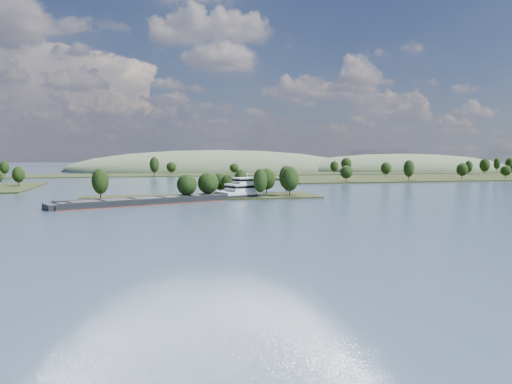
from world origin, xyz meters
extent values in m
plane|color=#364B5D|center=(0.00, 120.00, 0.00)|extent=(1800.00, 1800.00, 0.00)
cube|color=black|center=(0.00, 180.00, 0.00)|extent=(100.00, 30.00, 1.20)
cylinder|color=black|center=(23.22, 169.27, 2.55)|extent=(0.50, 0.50, 3.91)
ellipsoid|color=black|center=(23.22, 169.27, 7.53)|extent=(5.93, 5.93, 10.05)
cylinder|color=black|center=(10.31, 192.46, 2.18)|extent=(0.50, 0.50, 3.15)
ellipsoid|color=black|center=(10.31, 192.46, 6.18)|extent=(7.42, 7.42, 8.10)
cylinder|color=black|center=(1.79, 171.62, 2.33)|extent=(0.50, 0.50, 3.47)
ellipsoid|color=black|center=(1.79, 171.62, 6.74)|extent=(8.55, 8.55, 8.91)
cylinder|color=black|center=(12.58, 184.43, 2.11)|extent=(0.50, 0.50, 3.01)
ellipsoid|color=black|center=(12.58, 184.43, 5.94)|extent=(6.69, 6.69, 7.75)
cylinder|color=black|center=(-7.35, 166.53, 2.27)|extent=(0.50, 0.50, 3.34)
ellipsoid|color=black|center=(-7.35, 166.53, 6.52)|extent=(8.11, 8.11, 8.60)
cylinder|color=black|center=(-40.75, 175.89, 2.63)|extent=(0.50, 0.50, 4.06)
ellipsoid|color=black|center=(-40.75, 175.89, 7.79)|extent=(6.70, 6.70, 10.43)
cylinder|color=black|center=(18.23, 184.41, 2.45)|extent=(0.50, 0.50, 3.69)
ellipsoid|color=black|center=(18.23, 184.41, 7.14)|extent=(5.84, 5.84, 9.49)
cylinder|color=black|center=(39.89, 186.79, 2.68)|extent=(0.50, 0.50, 4.15)
ellipsoid|color=black|center=(39.89, 186.79, 7.96)|extent=(6.50, 6.50, 10.68)
cylinder|color=black|center=(37.06, 172.53, 2.67)|extent=(0.50, 0.50, 4.14)
ellipsoid|color=black|center=(37.06, 172.53, 7.94)|extent=(7.80, 7.80, 10.66)
cylinder|color=black|center=(30.22, 185.25, 2.50)|extent=(0.50, 0.50, 3.79)
ellipsoid|color=black|center=(30.22, 185.25, 7.31)|extent=(8.09, 8.09, 9.75)
cylinder|color=black|center=(-90.04, 268.12, 2.58)|extent=(0.50, 0.50, 3.56)
ellipsoid|color=black|center=(-90.04, 268.12, 7.10)|extent=(6.74, 6.74, 9.14)
cube|color=black|center=(230.00, 300.00, 0.00)|extent=(320.00, 90.00, 1.60)
cylinder|color=black|center=(105.05, 267.03, 2.45)|extent=(0.50, 0.50, 3.29)
ellipsoid|color=black|center=(105.05, 267.03, 6.63)|extent=(7.85, 7.85, 8.46)
cylinder|color=black|center=(260.51, 333.33, 3.02)|extent=(0.50, 0.50, 4.44)
ellipsoid|color=black|center=(260.51, 333.33, 8.67)|extent=(8.51, 8.51, 11.42)
cylinder|color=black|center=(237.35, 281.11, 2.28)|extent=(0.50, 0.50, 2.96)
ellipsoid|color=black|center=(237.35, 281.11, 6.05)|extent=(7.63, 7.63, 7.62)
cylinder|color=black|center=(197.70, 276.92, 2.62)|extent=(0.50, 0.50, 3.64)
ellipsoid|color=black|center=(197.70, 276.92, 7.25)|extent=(8.08, 8.08, 9.36)
cylinder|color=black|center=(149.21, 265.91, 3.03)|extent=(0.50, 0.50, 4.46)
ellipsoid|color=black|center=(149.21, 265.91, 8.69)|extent=(7.19, 7.19, 11.46)
cylinder|color=black|center=(157.82, 280.34, 2.29)|extent=(0.50, 0.50, 2.98)
ellipsoid|color=black|center=(157.82, 280.34, 6.08)|extent=(6.18, 6.18, 7.66)
cylinder|color=black|center=(159.90, 316.86, 2.63)|extent=(0.50, 0.50, 3.66)
ellipsoid|color=black|center=(159.90, 316.86, 7.29)|extent=(8.02, 8.02, 9.42)
cylinder|color=black|center=(242.54, 329.89, 2.75)|extent=(0.50, 0.50, 3.89)
ellipsoid|color=black|center=(242.54, 329.89, 7.69)|extent=(6.30, 6.30, 10.00)
cube|color=black|center=(0.00, 400.00, 0.00)|extent=(900.00, 60.00, 1.20)
cylinder|color=black|center=(344.68, 401.94, 2.86)|extent=(0.50, 0.50, 4.51)
ellipsoid|color=black|center=(344.68, 401.94, 8.59)|extent=(9.65, 9.65, 11.60)
cylinder|color=black|center=(144.33, 381.48, 2.45)|extent=(0.50, 0.50, 3.69)
ellipsoid|color=black|center=(144.33, 381.48, 7.14)|extent=(7.11, 7.11, 9.50)
cylinder|color=black|center=(3.43, 405.13, 2.34)|extent=(0.50, 0.50, 3.48)
ellipsoid|color=black|center=(3.43, 405.13, 6.76)|extent=(8.45, 8.45, 8.94)
cylinder|color=black|center=(319.96, 390.85, 2.83)|extent=(0.50, 0.50, 4.47)
ellipsoid|color=black|center=(319.96, 390.85, 8.52)|extent=(6.44, 6.44, 11.49)
cylinder|color=black|center=(170.61, 415.05, 2.86)|extent=(0.50, 0.50, 4.52)
ellipsoid|color=black|center=(170.61, 415.05, 8.61)|extent=(10.07, 10.07, 11.63)
cylinder|color=black|center=(-126.42, 394.09, 2.63)|extent=(0.50, 0.50, 4.05)
ellipsoid|color=black|center=(-126.42, 394.09, 7.78)|extent=(7.36, 7.36, 10.42)
cylinder|color=black|center=(55.79, 390.37, 2.14)|extent=(0.50, 0.50, 3.08)
ellipsoid|color=black|center=(55.79, 390.37, 6.06)|extent=(8.05, 8.05, 7.92)
cylinder|color=black|center=(-11.85, 381.28, 3.10)|extent=(0.50, 0.50, 4.99)
ellipsoid|color=black|center=(-11.85, 381.28, 9.45)|extent=(7.68, 7.68, 12.84)
ellipsoid|color=#4A5C3F|center=(260.00, 470.00, 0.00)|extent=(260.00, 140.00, 36.00)
ellipsoid|color=#4A5C3F|center=(60.00, 500.00, 0.00)|extent=(320.00, 160.00, 44.00)
cube|color=black|center=(-15.45, 161.85, 0.53)|extent=(82.21, 41.18, 2.32)
cube|color=maroon|center=(-15.45, 161.85, 0.05)|extent=(82.48, 41.46, 0.26)
cube|color=black|center=(-25.20, 163.51, 2.00)|extent=(60.83, 24.73, 0.84)
cube|color=black|center=(-21.36, 153.92, 2.00)|extent=(60.83, 24.73, 0.84)
cube|color=black|center=(-23.28, 158.71, 1.85)|extent=(62.25, 32.36, 0.32)
cube|color=black|center=(-44.81, 150.08, 2.16)|extent=(12.03, 11.56, 0.37)
cube|color=black|center=(-34.04, 154.39, 2.16)|extent=(12.03, 11.56, 0.37)
cube|color=black|center=(-23.28, 158.71, 2.16)|extent=(12.03, 11.56, 0.37)
cube|color=black|center=(-12.52, 163.03, 2.16)|extent=(12.03, 11.56, 0.37)
cube|color=black|center=(-1.75, 167.35, 2.16)|extent=(12.03, 11.56, 0.37)
cube|color=black|center=(-55.08, 145.95, 0.95)|extent=(6.47, 9.98, 2.11)
cylinder|color=black|center=(-54.10, 146.35, 2.42)|extent=(0.33, 0.33, 2.32)
cube|color=white|center=(14.88, 174.02, 2.32)|extent=(19.42, 15.67, 1.27)
cube|color=white|center=(15.86, 174.41, 4.43)|extent=(12.93, 11.75, 3.16)
cube|color=black|center=(15.86, 174.41, 4.85)|extent=(13.20, 12.03, 0.95)
cube|color=white|center=(16.84, 174.80, 7.17)|extent=(8.23, 8.23, 2.32)
cube|color=black|center=(16.84, 174.80, 7.59)|extent=(8.50, 8.50, 0.84)
cube|color=white|center=(16.84, 174.80, 8.43)|extent=(8.77, 8.77, 0.21)
cylinder|color=white|center=(19.29, 175.78, 9.70)|extent=(0.27, 0.27, 2.74)
cylinder|color=black|center=(11.75, 176.17, 8.65)|extent=(0.69, 0.69, 1.27)
camera|label=1|loc=(-27.22, -30.99, 19.08)|focal=35.00mm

